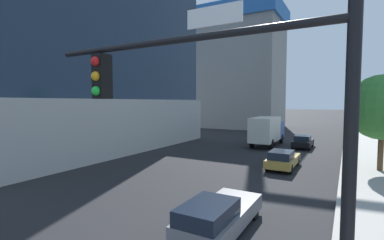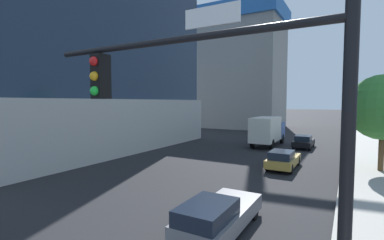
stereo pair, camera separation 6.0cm
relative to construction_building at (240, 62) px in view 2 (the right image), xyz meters
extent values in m
cube|color=#B2AFA8|center=(-9.11, -31.99, -10.11)|extent=(21.19, 25.94, 5.18)
cube|color=gray|center=(-0.04, 0.02, -1.31)|extent=(15.68, 12.09, 22.78)
cube|color=#2D6BB7|center=(-0.04, 0.02, 8.58)|extent=(16.62, 12.81, 3.00)
cube|color=red|center=(4.67, -3.60, 2.81)|extent=(0.90, 0.90, 31.02)
cylinder|color=black|center=(18.93, -47.39, -9.21)|extent=(0.20, 0.20, 6.68)
cylinder|color=black|center=(15.73, -47.39, -6.55)|extent=(6.40, 0.14, 0.14)
cube|color=black|center=(13.78, -47.39, -7.18)|extent=(0.32, 0.36, 1.05)
sphere|color=red|center=(13.78, -47.58, -6.84)|extent=(0.22, 0.22, 0.22)
sphere|color=orange|center=(13.78, -47.58, -7.18)|extent=(0.22, 0.22, 0.22)
sphere|color=green|center=(13.78, -47.58, -7.52)|extent=(0.22, 0.22, 0.22)
cube|color=white|center=(16.69, -47.39, -6.20)|extent=(1.10, 0.04, 0.36)
cylinder|color=brown|center=(20.95, -29.07, -11.19)|extent=(0.36, 0.36, 2.72)
sphere|color=#387F33|center=(20.95, -29.07, -8.13)|extent=(4.53, 4.53, 4.53)
cube|color=slate|center=(14.79, -42.56, -12.13)|extent=(1.84, 4.74, 0.62)
cube|color=#19212D|center=(14.79, -43.74, -11.55)|extent=(1.55, 2.37, 0.55)
cylinder|color=black|center=(13.97, -40.95, -12.39)|extent=(0.22, 0.62, 0.62)
cylinder|color=black|center=(15.60, -40.95, -12.39)|extent=(0.22, 0.62, 0.62)
cylinder|color=black|center=(13.97, -44.17, -12.39)|extent=(0.22, 0.62, 0.62)
cube|color=black|center=(14.79, -20.61, -12.12)|extent=(1.79, 4.30, 0.55)
cube|color=#19212D|center=(14.79, -21.04, -11.58)|extent=(1.50, 1.96, 0.52)
cylinder|color=black|center=(14.00, -19.15, -12.34)|extent=(0.22, 0.71, 0.71)
cylinder|color=black|center=(15.57, -19.15, -12.34)|extent=(0.22, 0.71, 0.71)
cylinder|color=black|center=(14.00, -22.07, -12.34)|extent=(0.22, 0.71, 0.71)
cylinder|color=black|center=(15.57, -22.07, -12.34)|extent=(0.22, 0.71, 0.71)
cube|color=#AD8938|center=(14.79, -31.03, -12.13)|extent=(1.80, 4.41, 0.56)
cube|color=#19212D|center=(14.79, -31.79, -11.58)|extent=(1.51, 2.11, 0.55)
cylinder|color=black|center=(13.99, -29.53, -12.36)|extent=(0.22, 0.68, 0.68)
cylinder|color=black|center=(15.58, -29.53, -12.36)|extent=(0.22, 0.68, 0.68)
cylinder|color=black|center=(13.99, -32.53, -12.36)|extent=(0.22, 0.68, 0.68)
cylinder|color=black|center=(15.58, -32.53, -12.36)|extent=(0.22, 0.68, 0.68)
cube|color=#1E4799|center=(11.04, -18.36, -11.11)|extent=(2.32, 2.02, 1.90)
cube|color=silver|center=(11.04, -22.04, -10.75)|extent=(2.32, 5.04, 2.61)
cylinder|color=black|center=(10.01, -18.36, -12.15)|extent=(0.30, 1.09, 1.09)
cylinder|color=black|center=(12.06, -18.36, -12.15)|extent=(0.30, 1.09, 1.09)
cylinder|color=black|center=(10.01, -23.30, -12.15)|extent=(0.30, 1.09, 1.09)
cylinder|color=black|center=(12.06, -23.30, -12.15)|extent=(0.30, 1.09, 1.09)
camera|label=1|loc=(18.89, -52.08, -7.77)|focal=25.83mm
camera|label=2|loc=(18.94, -52.05, -7.77)|focal=25.83mm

